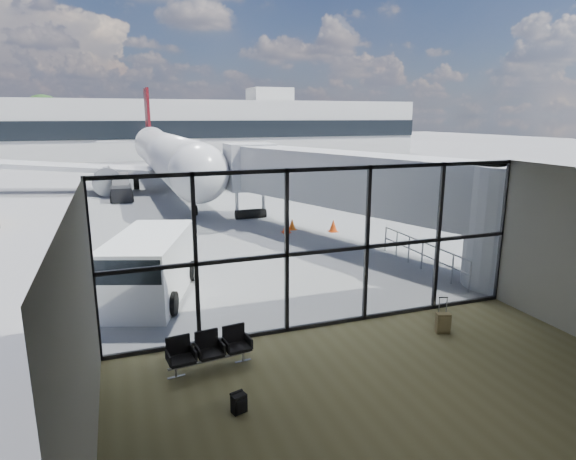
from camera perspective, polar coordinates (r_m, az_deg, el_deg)
ground at (r=52.16m, az=-13.85°, el=6.58°), size 220.00×220.00×0.00m
lounge_shell at (r=9.15m, az=17.38°, el=-7.36°), size 12.02×8.01×4.51m
glass_curtain_wall at (r=13.21m, az=4.75°, el=-2.27°), size 12.10×0.12×4.50m
jet_bridge at (r=21.46m, az=8.93°, el=5.06°), size 8.00×16.50×4.33m
apron_railing at (r=19.27m, az=15.61°, el=-2.42°), size 0.06×5.46×1.11m
far_terminal at (r=73.70m, az=-16.38°, el=11.59°), size 80.00×12.20×11.00m
tree_4 at (r=85.03m, az=-31.00°, el=11.13°), size 5.61×5.61×8.07m
tree_5 at (r=84.12m, az=-26.97°, el=11.99°), size 6.27×6.27×9.03m
seating_row at (r=11.77m, az=-9.39°, el=-13.62°), size 1.98×0.77×0.88m
backpack at (r=10.24m, az=-5.81°, el=-19.76°), size 0.34×0.33×0.44m
suitcase at (r=13.98m, az=17.90°, el=-10.44°), size 0.42×0.35×1.01m
airliner at (r=41.81m, az=-14.29°, el=8.67°), size 29.47×34.09×8.78m
service_van at (r=16.20m, az=-16.20°, el=-4.18°), size 3.51×5.17×2.07m
belt_loader at (r=36.05m, az=-19.14°, el=4.31°), size 1.57×3.83×1.76m
traffic_cone_a at (r=24.50m, az=-0.23°, el=0.37°), size 0.43×0.43×0.61m
traffic_cone_b at (r=25.14m, az=0.48°, el=0.67°), size 0.41×0.41×0.58m
traffic_cone_c at (r=24.80m, az=5.37°, el=0.50°), size 0.44×0.44×0.64m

